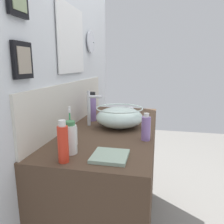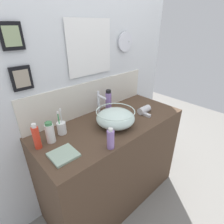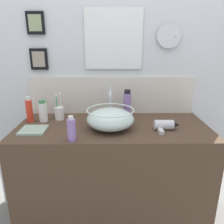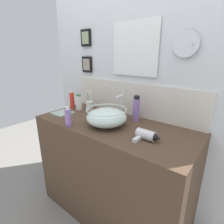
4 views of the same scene
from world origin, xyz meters
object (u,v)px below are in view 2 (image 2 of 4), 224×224
glass_bowl_sink (115,118)px  spray_bottle (36,137)px  lotion_bottle (111,139)px  hand_towel (63,155)px  faucet (99,103)px  soap_dispenser (50,133)px  toothbrush_cup (62,128)px  hair_drier (145,110)px  shampoo_bottle (108,101)px

glass_bowl_sink → spray_bottle: 0.61m
lotion_bottle → hand_towel: size_ratio=0.94×
glass_bowl_sink → faucet: (0.00, 0.21, 0.07)m
spray_bottle → hand_towel: 0.22m
soap_dispenser → lotion_bottle: bearing=-52.1°
glass_bowl_sink → lotion_bottle: bearing=-140.0°
glass_bowl_sink → lotion_bottle: 0.30m
glass_bowl_sink → soap_dispenser: bearing=163.2°
glass_bowl_sink → soap_dispenser: 0.52m
faucet → toothbrush_cup: 0.40m
soap_dispenser → hand_towel: size_ratio=0.97×
toothbrush_cup → soap_dispenser: 0.12m
hair_drier → spray_bottle: bearing=170.1°
hand_towel → shampoo_bottle: bearing=23.6°
hair_drier → shampoo_bottle: shampoo_bottle is taller
shampoo_bottle → glass_bowl_sink: bearing=-119.3°
hair_drier → lotion_bottle: 0.62m
soap_dispenser → shampoo_bottle: shampoo_bottle is taller
toothbrush_cup → lotion_bottle: 0.42m
glass_bowl_sink → faucet: bearing=90.0°
spray_bottle → lotion_bottle: spray_bottle is taller
lotion_bottle → toothbrush_cup: bearing=112.1°
spray_bottle → lotion_bottle: (0.36, -0.33, -0.02)m
hand_towel → lotion_bottle: bearing=-27.5°
hair_drier → hand_towel: size_ratio=1.03×
glass_bowl_sink → shampoo_bottle: size_ratio=1.46×
lotion_bottle → hand_towel: lotion_bottle is taller
faucet → toothbrush_cup: bearing=-178.0°
faucet → toothbrush_cup: faucet is taller
faucet → hand_towel: bearing=-153.5°
glass_bowl_sink → toothbrush_cup: toothbrush_cup is taller
faucet → spray_bottle: bearing=-173.9°
hair_drier → shampoo_bottle: bearing=133.1°
hair_drier → toothbrush_cup: size_ratio=0.82×
glass_bowl_sink → toothbrush_cup: size_ratio=1.55×
hair_drier → hand_towel: (-0.88, -0.02, -0.02)m
hand_towel → faucet: bearing=26.5°
spray_bottle → shampoo_bottle: (0.72, 0.09, 0.02)m
toothbrush_cup → spray_bottle: bearing=-166.4°
toothbrush_cup → hand_towel: (-0.12, -0.24, -0.04)m
glass_bowl_sink → faucet: 0.22m
glass_bowl_sink → hair_drier: size_ratio=1.89×
lotion_bottle → hand_towel: (-0.28, 0.15, -0.06)m
spray_bottle → soap_dispenser: size_ratio=1.19×
hair_drier → spray_bottle: size_ratio=0.89×
faucet → soap_dispenser: faucet is taller
shampoo_bottle → soap_dispenser: bearing=-172.5°
toothbrush_cup → spray_bottle: size_ratio=1.08×
toothbrush_cup → shampoo_bottle: bearing=4.3°
soap_dispenser → toothbrush_cup: bearing=21.5°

